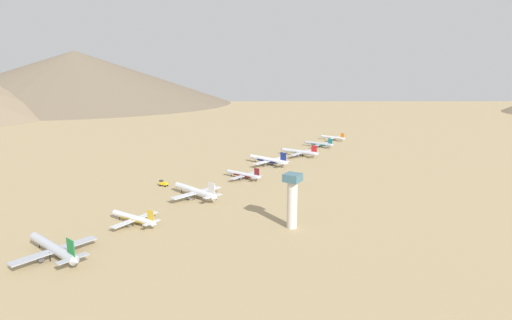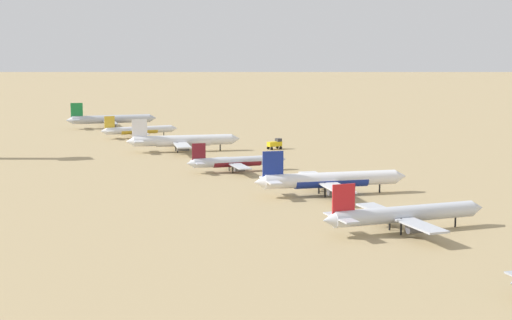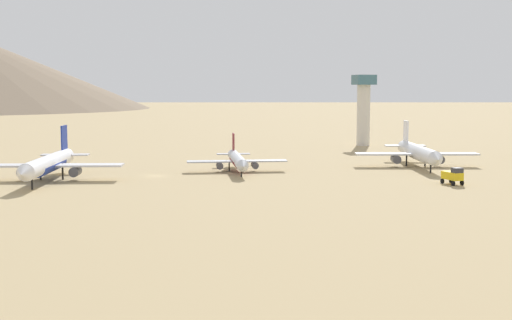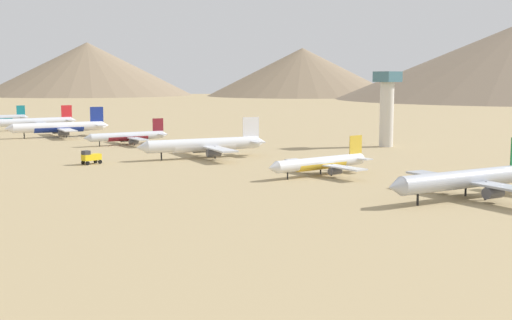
# 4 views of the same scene
# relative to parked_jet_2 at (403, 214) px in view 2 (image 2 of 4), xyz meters

# --- Properties ---
(ground_plane) EXTENTS (1942.54, 1942.54, 0.00)m
(ground_plane) POSITION_rel_parked_jet_2_xyz_m (3.32, 67.20, -3.72)
(ground_plane) COLOR tan
(parked_jet_2) EXTENTS (38.27, 31.12, 11.03)m
(parked_jet_2) POSITION_rel_parked_jet_2_xyz_m (0.00, 0.00, 0.00)
(parked_jet_2) COLOR silver
(parked_jet_2) RESTS_ON ground
(parked_jet_3) EXTENTS (41.19, 33.73, 11.94)m
(parked_jet_3) POSITION_rel_parked_jet_2_xyz_m (6.60, 42.89, 0.26)
(parked_jet_3) COLOR white
(parked_jet_3) RESTS_ON ground
(parked_jet_4) EXTENTS (31.67, 25.81, 9.13)m
(parked_jet_4) POSITION_rel_parked_jet_2_xyz_m (-0.31, 88.41, -0.68)
(parked_jet_4) COLOR silver
(parked_jet_4) RESTS_ON ground
(parked_jet_5) EXTENTS (40.69, 33.39, 11.84)m
(parked_jet_5) POSITION_rel_parked_jet_2_xyz_m (0.03, 138.04, 0.22)
(parked_jet_5) COLOR silver
(parked_jet_5) RESTS_ON ground
(parked_jet_6) EXTENTS (32.10, 26.03, 9.27)m
(parked_jet_6) POSITION_rel_parked_jet_2_xyz_m (-2.04, 185.52, -0.63)
(parked_jet_6) COLOR silver
(parked_jet_6) RESTS_ON ground
(parked_jet_7) EXTENTS (40.44, 33.02, 11.67)m
(parked_jet_7) POSITION_rel_parked_jet_2_xyz_m (-2.90, 226.38, 0.22)
(parked_jet_7) COLOR #B2B7C1
(parked_jet_7) RESTS_ON ground
(service_truck) EXTENTS (5.44, 3.25, 3.90)m
(service_truck) POSITION_rel_parked_jet_2_xyz_m (33.03, 130.25, -1.64)
(service_truck) COLOR yellow
(service_truck) RESTS_ON ground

